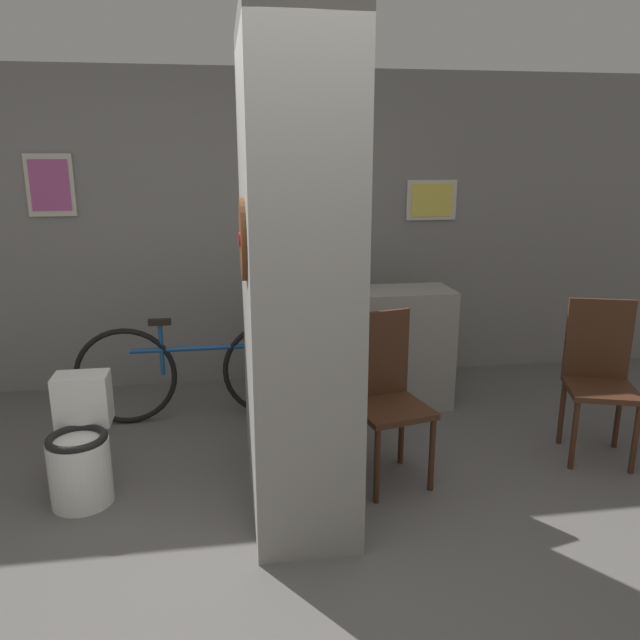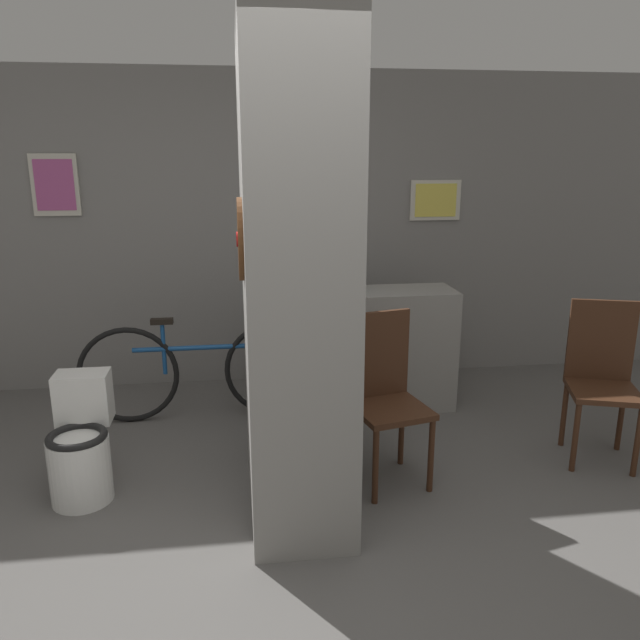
# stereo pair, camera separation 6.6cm
# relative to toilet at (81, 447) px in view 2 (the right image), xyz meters

# --- Properties ---
(ground_plane) EXTENTS (14.00, 14.00, 0.00)m
(ground_plane) POSITION_rel_toilet_xyz_m (1.14, -0.80, -0.30)
(ground_plane) COLOR #5B5956
(wall_back) EXTENTS (8.00, 0.09, 2.60)m
(wall_back) POSITION_rel_toilet_xyz_m (1.14, 1.83, 1.00)
(wall_back) COLOR gray
(wall_back) RESTS_ON ground_plane
(pillar_center) EXTENTS (0.56, 1.27, 2.60)m
(pillar_center) POSITION_rel_toilet_xyz_m (1.23, -0.16, 1.00)
(pillar_center) COLOR gray
(pillar_center) RESTS_ON ground_plane
(counter_shelf) EXTENTS (1.35, 0.44, 0.94)m
(counter_shelf) POSITION_rel_toilet_xyz_m (1.91, 1.07, 0.16)
(counter_shelf) COLOR gray
(counter_shelf) RESTS_ON ground_plane
(toilet) EXTENTS (0.35, 0.51, 0.70)m
(toilet) POSITION_rel_toilet_xyz_m (0.00, 0.00, 0.00)
(toilet) COLOR white
(toilet) RESTS_ON ground_plane
(chair_near_pillar) EXTENTS (0.50, 0.50, 1.03)m
(chair_near_pillar) POSITION_rel_toilet_xyz_m (1.79, -0.03, 0.26)
(chair_near_pillar) COLOR #422616
(chair_near_pillar) RESTS_ON ground_plane
(chair_by_doorway) EXTENTS (0.52, 0.52, 1.03)m
(chair_by_doorway) POSITION_rel_toilet_xyz_m (3.25, 0.06, 0.26)
(chair_by_doorway) COLOR #422616
(chair_by_doorway) RESTS_ON ground_plane
(bicycle) EXTENTS (1.80, 0.42, 0.79)m
(bicycle) POSITION_rel_toilet_xyz_m (0.65, 1.01, 0.08)
(bicycle) COLOR black
(bicycle) RESTS_ON ground_plane
(bottle_tall) EXTENTS (0.07, 0.07, 0.28)m
(bottle_tall) POSITION_rel_toilet_xyz_m (1.83, 1.10, 0.74)
(bottle_tall) COLOR #19598C
(bottle_tall) RESTS_ON counter_shelf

